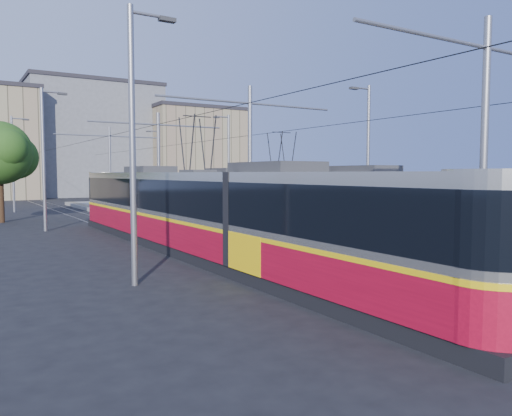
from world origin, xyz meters
TOP-DOWN VIEW (x-y plane):
  - ground at (0.00, 0.00)m, footprint 160.00×160.00m
  - platform at (0.00, 17.00)m, footprint 4.00×50.00m
  - tactile_strip_left at (-1.45, 17.00)m, footprint 0.70×50.00m
  - tactile_strip_right at (1.45, 17.00)m, footprint 0.70×50.00m
  - rails at (0.00, 17.00)m, footprint 8.71×70.00m
  - track_arrow at (-3.60, -3.00)m, footprint 1.20×5.00m
  - tram_left at (-3.60, 6.03)m, footprint 2.43×27.80m
  - tram_right at (3.60, 10.65)m, footprint 2.43×32.12m
  - catenary at (0.00, 14.15)m, footprint 9.20×70.00m
  - street_lamps at (-0.00, 21.00)m, footprint 15.18×38.22m
  - shelter at (0.05, 16.91)m, footprint 0.77×1.12m
  - tree at (-8.91, 24.95)m, footprint 4.60×4.25m
  - building_centre at (6.00, 64.00)m, footprint 18.36×14.28m
  - building_right at (20.00, 58.00)m, footprint 14.28×10.20m

SIDE VIEW (x-z plane):
  - ground at x=0.00m, z-range 0.00..0.00m
  - track_arrow at x=-3.60m, z-range 0.00..0.01m
  - rails at x=0.00m, z-range 0.00..0.03m
  - platform at x=0.00m, z-range 0.00..0.30m
  - tactile_strip_left at x=-1.45m, z-range 0.30..0.31m
  - tactile_strip_right at x=1.45m, z-range 0.30..0.31m
  - shelter at x=0.05m, z-range 0.36..2.69m
  - tram_left at x=-3.60m, z-range -1.04..4.46m
  - tram_right at x=3.60m, z-range -0.89..4.61m
  - street_lamps at x=0.00m, z-range 0.18..8.18m
  - tree at x=-8.91m, z-range 1.18..7.86m
  - catenary at x=0.00m, z-range 1.02..8.02m
  - building_right at x=20.00m, z-range 0.01..13.14m
  - building_centre at x=6.00m, z-range 0.01..16.32m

